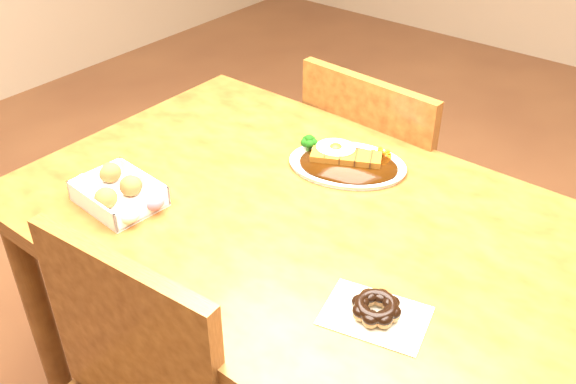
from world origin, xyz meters
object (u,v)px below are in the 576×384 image
Objects in this scene: donut_box at (119,193)px; table at (299,250)px; chair_far at (385,191)px; pon_de_ring at (376,309)px; katsu_curry_plate at (346,161)px.

table is at bearing 33.31° from donut_box.
chair_far is at bearing 73.75° from donut_box.
donut_box is 1.04× the size of pon_de_ring.
donut_box is at bearing 77.06° from chair_far.
chair_far is 4.27× the size of donut_box.
pon_de_ring is (0.59, 0.05, -0.01)m from donut_box.
donut_box is 0.60m from pon_de_ring.
katsu_curry_plate is 1.60× the size of pon_de_ring.
pon_de_ring is at bearing 5.12° from donut_box.
chair_far is 0.84m from pon_de_ring.
donut_box is (-0.31, -0.21, 0.12)m from table.
katsu_curry_plate is (-0.03, 0.21, 0.11)m from table.
katsu_curry_plate is at bearing 105.38° from chair_far.
table is at bearing 151.16° from pon_de_ring.
table is 0.34m from pon_de_ring.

